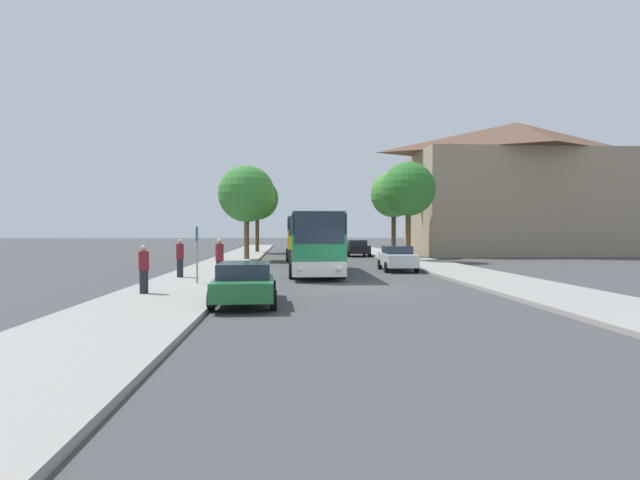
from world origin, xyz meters
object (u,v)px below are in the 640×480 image
(bus_middle, at_px, (303,237))
(bus_stop_sign, at_px, (197,248))
(tree_left_far, at_px, (257,199))
(pedestrian_waiting_far, at_px, (220,259))
(pedestrian_walking_back, at_px, (180,258))
(bus_front, at_px, (314,242))
(tree_right_near, at_px, (394,195))
(tree_left_near, at_px, (247,194))
(bus_rear, at_px, (300,237))
(pedestrian_waiting_near, at_px, (144,269))
(parked_car_right_near, at_px, (397,258))
(parked_car_right_far, at_px, (357,248))
(tree_right_mid, at_px, (408,189))
(parked_car_left_curb, at_px, (245,282))

(bus_middle, height_order, bus_stop_sign, bus_middle)
(bus_middle, bearing_deg, tree_left_far, 113.01)
(pedestrian_waiting_far, xyz_separation_m, tree_left_far, (-0.26, 31.49, 4.70))
(pedestrian_walking_back, xyz_separation_m, tree_left_far, (1.90, 29.44, 4.74))
(bus_front, distance_m, tree_right_near, 18.36)
(tree_left_near, bearing_deg, pedestrian_waiting_far, -89.18)
(pedestrian_walking_back, bearing_deg, tree_left_far, 32.89)
(bus_middle, height_order, tree_right_near, tree_right_near)
(bus_rear, distance_m, pedestrian_waiting_near, 39.21)
(parked_car_right_near, bearing_deg, parked_car_right_far, -87.56)
(bus_front, height_order, bus_stop_sign, bus_front)
(pedestrian_waiting_near, xyz_separation_m, tree_left_far, (1.83, 35.69, 4.80))
(pedestrian_waiting_near, height_order, tree_left_far, tree_left_far)
(bus_stop_sign, xyz_separation_m, tree_left_near, (0.58, 18.45, 3.65))
(pedestrian_waiting_near, relative_size, tree_left_far, 0.22)
(tree_right_near, bearing_deg, parked_car_right_near, -101.26)
(parked_car_right_far, xyz_separation_m, tree_right_mid, (2.84, -8.43, 4.78))
(tree_right_mid, bearing_deg, tree_left_far, 128.17)
(bus_rear, relative_size, pedestrian_waiting_near, 6.05)
(bus_stop_sign, bearing_deg, pedestrian_waiting_near, -110.41)
(parked_car_right_near, height_order, pedestrian_waiting_far, pedestrian_waiting_far)
(parked_car_right_near, distance_m, bus_stop_sign, 12.98)
(tree_right_near, bearing_deg, bus_stop_sign, -120.66)
(parked_car_right_far, xyz_separation_m, tree_left_far, (-9.70, 7.52, 5.02))
(tree_left_near, bearing_deg, bus_front, -68.75)
(parked_car_right_near, height_order, tree_left_far, tree_left_far)
(pedestrian_waiting_near, bearing_deg, bus_stop_sign, 138.67)
(parked_car_left_curb, bearing_deg, tree_left_near, 92.55)
(parked_car_left_curb, xyz_separation_m, tree_right_mid, (10.64, 21.59, 4.85))
(parked_car_right_near, bearing_deg, tree_right_near, -99.10)
(tree_right_mid, bearing_deg, bus_stop_sign, -128.69)
(bus_rear, bearing_deg, bus_front, -90.15)
(parked_car_right_near, xyz_separation_m, tree_right_mid, (2.75, 8.58, 4.79))
(parked_car_left_curb, relative_size, tree_left_near, 0.61)
(pedestrian_waiting_near, bearing_deg, parked_car_right_near, 112.98)
(tree_left_near, relative_size, tree_right_mid, 0.99)
(tree_right_mid, bearing_deg, tree_right_near, 88.57)
(pedestrian_waiting_near, distance_m, pedestrian_waiting_far, 4.70)
(pedestrian_waiting_far, distance_m, tree_left_near, 18.12)
(pedestrian_waiting_far, bearing_deg, tree_left_far, -93.23)
(parked_car_left_curb, height_order, tree_left_far, tree_left_far)
(bus_front, relative_size, parked_car_left_curb, 2.33)
(parked_car_right_near, xyz_separation_m, tree_left_near, (-9.77, 10.67, 4.53))
(tree_right_near, bearing_deg, bus_middle, -170.82)
(bus_rear, xyz_separation_m, pedestrian_waiting_near, (-6.46, -38.67, -0.71))
(parked_car_left_curb, xyz_separation_m, tree_left_near, (-1.88, 23.68, 4.59))
(parked_car_left_curb, xyz_separation_m, parked_car_right_near, (7.89, 13.01, 0.06))
(tree_right_near, bearing_deg, tree_right_mid, -91.43)
(parked_car_right_far, bearing_deg, bus_rear, -66.40)
(tree_right_mid, bearing_deg, parked_car_left_curb, -116.24)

